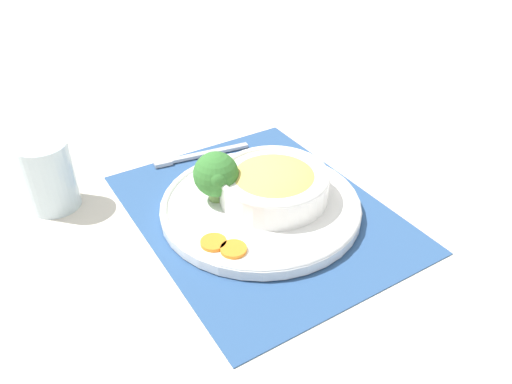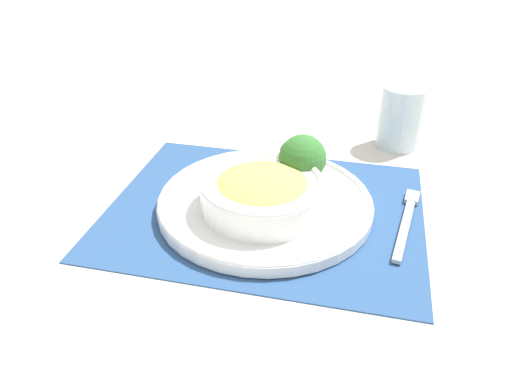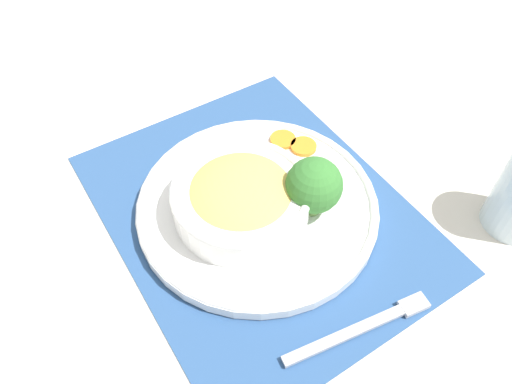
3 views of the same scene
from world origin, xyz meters
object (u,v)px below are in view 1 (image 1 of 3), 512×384
object	(u,v)px
broccoli_floret	(216,175)
fork	(192,156)
water_glass	(50,179)
bowl	(275,184)

from	to	relation	value
broccoli_floret	fork	distance (m)	0.17
broccoli_floret	water_glass	bearing A→B (deg)	53.21
bowl	fork	world-z (taller)	bowl
bowl	water_glass	size ratio (longest dim) A/B	1.55
bowl	broccoli_floret	size ratio (longest dim) A/B	2.14
bowl	fork	xyz separation A→B (m)	(0.21, 0.04, -0.04)
water_glass	fork	world-z (taller)	water_glass
fork	water_glass	bearing A→B (deg)	101.53
bowl	fork	distance (m)	0.22
broccoli_floret	bowl	bearing A→B (deg)	-124.21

